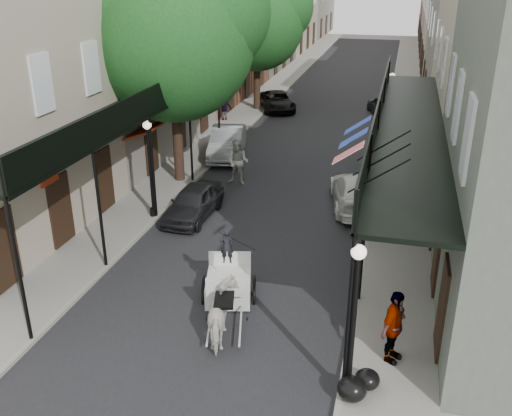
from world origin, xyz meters
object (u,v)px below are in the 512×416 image
Objects in this scene: lamppost_right_far at (389,107)px; horse at (224,315)px; tree_near at (183,31)px; tree_far at (263,18)px; carriage at (229,263)px; pedestrian_walking at (238,162)px; car_left_far at (277,101)px; lamppost_right_near at (353,320)px; lamppost_left at (150,168)px; car_left_mid at (227,142)px; pedestrian_sidewalk_right at (394,327)px; car_left_near at (194,202)px; car_right_near at (356,192)px; car_right_far at (383,106)px; pedestrian_sidewalk_left at (224,107)px.

lamppost_right_far is 2.12× the size of horse.
tree_far is (-0.05, 14.00, -0.65)m from tree_near.
pedestrian_walking is at bearing 90.65° from carriage.
lamppost_right_near is at bearing -94.99° from car_left_far.
lamppost_left is at bearing -124.35° from lamppost_right_far.
carriage is at bearing -78.76° from tree_far.
tree_near is 12.24m from lamppost_right_far.
pedestrian_walking is 0.45× the size of car_left_mid.
pedestrian_sidewalk_right is at bearing -92.30° from car_left_far.
lamppost_right_far reaches higher than car_left_near.
car_left_mid is 1.04× the size of car_left_far.
lamppost_right_near reaches higher than car_left_far.
tree_far reaches higher than car_right_near.
lamppost_left is 20.25m from car_right_far.
car_left_near is (1.45, 0.48, -1.43)m from lamppost_left.
car_left_near is at bearing 53.69° from car_right_far.
carriage is 0.68× the size of car_left_near.
pedestrian_sidewalk_left reaches higher than car_right_near.
pedestrian_walking is (2.10, 4.40, -1.04)m from lamppost_left.
tree_far reaches higher than pedestrian_sidewalk_left.
carriage is (4.48, -22.56, -4.87)m from tree_far.
pedestrian_sidewalk_right reaches higher than pedestrian_walking.
carriage is at bearing 75.30° from pedestrian_sidewalk_left.
pedestrian_walking is at bearing 116.19° from lamppost_right_near.
pedestrian_sidewalk_right is at bearing -52.66° from pedestrian_walking.
tree_near reaches higher than pedestrian_sidewalk_right.
car_left_far is 0.95× the size of car_right_near.
lamppost_right_near reaches higher than carriage.
lamppost_left is 0.82× the size of car_right_near.
carriage reaches higher than pedestrian_walking.
carriage is at bearing -62.62° from tree_near.
car_left_near is at bearing 18.42° from lamppost_left.
pedestrian_sidewalk_right is at bearing -38.51° from carriage.
lamppost_left reaches higher than car_left_mid.
lamppost_right_far is 9.82m from car_left_far.
tree_near is at bearing -78.90° from horse.
carriage is (-3.86, -16.39, -1.09)m from lamppost_right_far.
car_right_near is at bearing -118.10° from horse.
car_left_far is at bearing 85.14° from carriage.
tree_far reaches higher than car_left_mid.
tree_far is 26.85m from pedestrian_sidewalk_right.
pedestrian_sidewalk_right is 0.44× the size of car_left_far.
tree_near is 2.66× the size of car_right_far.
car_left_mid reaches higher than car_right_far.
lamppost_right_far is 9.80m from pedestrian_walking.
lamppost_right_near is at bearing 83.32° from car_right_near.
lamppost_left is at bearing -110.59° from pedestrian_walking.
lamppost_right_near is 1.84× the size of pedestrian_walking.
lamppost_left and lamppost_right_far have the same top height.
lamppost_left is 8.12m from car_left_mid.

